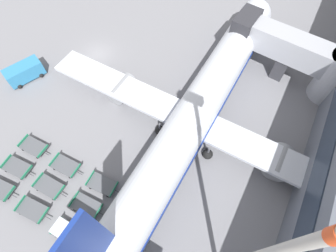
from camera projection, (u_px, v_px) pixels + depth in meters
name	position (u px, v px, depth m)	size (l,w,h in m)	color
ground_plane	(98.00, 54.00, 37.71)	(500.00, 500.00, 0.00)	gray
jet_bridge	(302.00, 57.00, 31.98)	(15.91, 5.41, 6.66)	#A8AAB2
airplane	(197.00, 111.00, 29.16)	(37.75, 41.16, 14.13)	silver
service_van	(24.00, 72.00, 34.44)	(3.61, 5.08, 2.21)	teal
baggage_dolly_row_near_col_a	(0.00, 189.00, 27.26)	(3.78, 2.02, 0.92)	#515459
baggage_dolly_row_near_col_b	(33.00, 210.00, 26.17)	(3.77, 1.99, 0.92)	#515459
baggage_dolly_row_near_col_c	(69.00, 233.00, 25.07)	(3.74, 1.90, 0.92)	#515459
baggage_dolly_row_mid_a_col_a	(17.00, 168.00, 28.45)	(3.77, 1.97, 0.92)	#515459
baggage_dolly_row_mid_a_col_b	(49.00, 187.00, 27.37)	(3.73, 1.87, 0.92)	#515459
baggage_dolly_row_mid_a_col_c	(87.00, 206.00, 26.37)	(3.76, 1.94, 0.92)	#515459
baggage_dolly_row_mid_a_col_d	(126.00, 229.00, 25.25)	(3.77, 1.99, 0.92)	#515459
baggage_dolly_row_mid_b_col_a	(34.00, 147.00, 29.71)	(3.74, 1.89, 0.92)	#515459
baggage_dolly_row_mid_b_col_b	(66.00, 166.00, 28.55)	(3.74, 1.90, 0.92)	#515459
baggage_dolly_row_mid_b_col_c	(102.00, 184.00, 27.50)	(3.78, 2.00, 0.92)	#515459
baggage_dolly_row_mid_b_col_d	(141.00, 205.00, 26.42)	(3.77, 1.97, 0.92)	#515459
apron_light_mast	(274.00, 252.00, 11.12)	(2.00, 0.70, 25.19)	#ADA89E
stand_guidance_stripe	(160.00, 185.00, 27.98)	(0.60, 26.65, 0.01)	white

